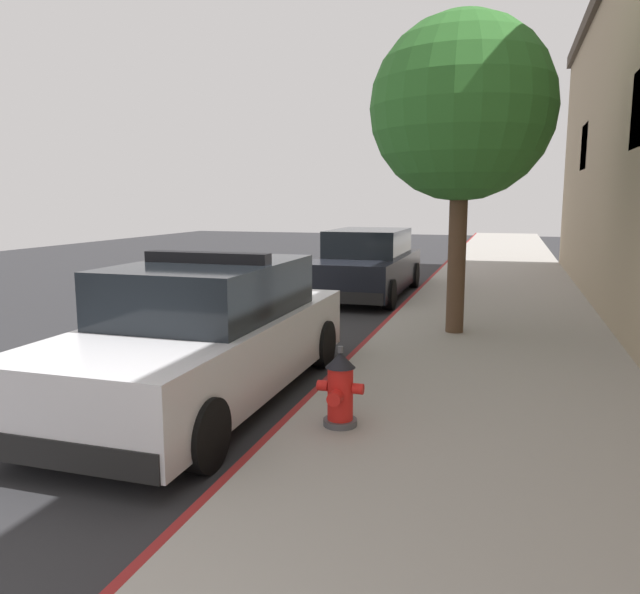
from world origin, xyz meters
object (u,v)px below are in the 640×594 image
object	(u,v)px
parked_car_silver_ahead	(367,264)
fire_hydrant	(340,389)
police_cruiser	(207,335)
street_tree	(462,109)

from	to	relation	value
parked_car_silver_ahead	fire_hydrant	bearing A→B (deg)	-78.83
police_cruiser	fire_hydrant	size ratio (longest dim) A/B	6.37
police_cruiser	street_tree	world-z (taller)	street_tree
police_cruiser	street_tree	xyz separation A→B (m)	(2.46, 3.70, 2.87)
police_cruiser	parked_car_silver_ahead	distance (m)	8.01
police_cruiser	fire_hydrant	bearing A→B (deg)	-24.26
fire_hydrant	street_tree	distance (m)	5.51
parked_car_silver_ahead	street_tree	world-z (taller)	street_tree
parked_car_silver_ahead	street_tree	xyz separation A→B (m)	(2.41, -4.31, 2.87)
street_tree	parked_car_silver_ahead	bearing A→B (deg)	119.19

